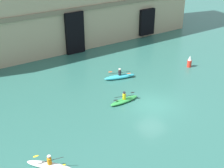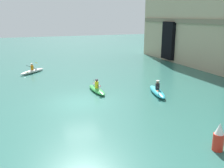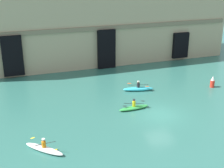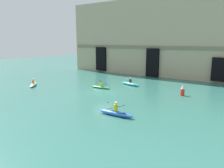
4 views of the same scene
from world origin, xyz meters
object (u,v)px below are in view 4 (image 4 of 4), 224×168
(kayak_white, at_px, (33,84))
(kayak_cyan, at_px, (130,84))
(marker_buoy, at_px, (183,90))
(kayak_blue, at_px, (116,113))
(kayak_green, at_px, (101,87))

(kayak_white, distance_m, kayak_cyan, 14.27)
(kayak_cyan, relative_size, marker_buoy, 2.55)
(kayak_white, relative_size, kayak_cyan, 0.85)
(kayak_cyan, distance_m, kayak_blue, 13.68)
(kayak_white, xyz_separation_m, marker_buoy, (19.67, 6.85, 0.40))
(kayak_blue, bearing_deg, kayak_cyan, 112.80)
(kayak_white, relative_size, kayak_green, 0.94)
(kayak_white, height_order, kayak_green, kayak_white)
(kayak_green, bearing_deg, kayak_blue, 131.55)
(marker_buoy, bearing_deg, kayak_cyan, 167.97)
(kayak_blue, bearing_deg, marker_buoy, 74.43)
(kayak_white, distance_m, kayak_blue, 17.58)
(kayak_cyan, height_order, marker_buoy, marker_buoy)
(kayak_blue, xyz_separation_m, marker_buoy, (2.50, 10.61, 0.35))
(kayak_white, bearing_deg, kayak_blue, -145.64)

